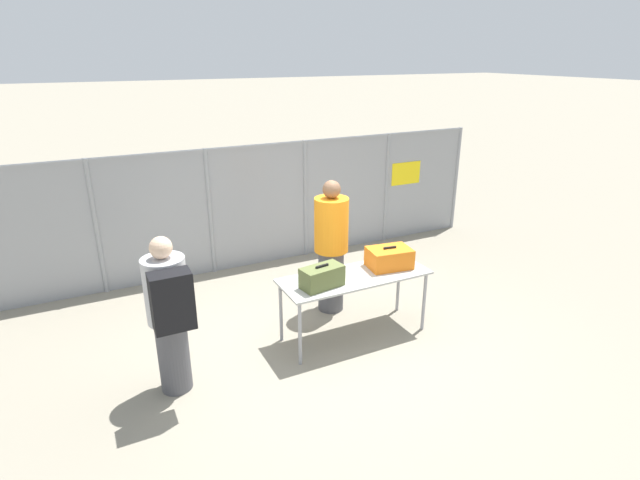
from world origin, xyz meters
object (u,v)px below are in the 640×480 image
(inspection_table, at_px, (355,281))
(suitcase_orange, at_px, (389,258))
(suitcase_olive, at_px, (322,277))
(traveler_hooded, at_px, (169,312))
(security_worker_near, at_px, (331,245))
(utility_trailer, at_px, (320,186))

(inspection_table, distance_m, suitcase_orange, 0.53)
(suitcase_olive, bearing_deg, traveler_hooded, -178.31)
(suitcase_orange, bearing_deg, traveler_hooded, -176.29)
(traveler_hooded, bearing_deg, suitcase_olive, -2.27)
(inspection_table, xyz_separation_m, suitcase_olive, (-0.47, -0.09, 0.19))
(security_worker_near, bearing_deg, suitcase_orange, 135.54)
(suitcase_olive, relative_size, suitcase_orange, 0.92)
(inspection_table, xyz_separation_m, traveler_hooded, (-2.12, -0.14, 0.19))
(suitcase_olive, distance_m, utility_trailer, 6.00)
(traveler_hooded, bearing_deg, security_worker_near, 17.23)
(traveler_hooded, height_order, utility_trailer, traveler_hooded)
(security_worker_near, bearing_deg, suitcase_olive, 69.38)
(suitcase_orange, bearing_deg, inspection_table, -176.47)
(utility_trailer, bearing_deg, security_worker_near, -114.84)
(suitcase_olive, distance_m, traveler_hooded, 1.65)
(inspection_table, height_order, suitcase_orange, suitcase_orange)
(suitcase_olive, xyz_separation_m, utility_trailer, (2.64, 5.36, -0.53))
(inspection_table, distance_m, traveler_hooded, 2.14)
(suitcase_orange, relative_size, security_worker_near, 0.31)
(suitcase_orange, relative_size, utility_trailer, 0.12)
(traveler_hooded, distance_m, utility_trailer, 6.93)
(suitcase_olive, xyz_separation_m, security_worker_near, (0.53, 0.80, 0.00))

